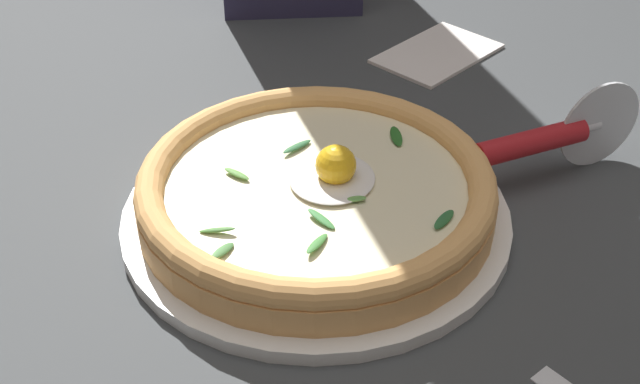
# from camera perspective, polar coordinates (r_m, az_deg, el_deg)

# --- Properties ---
(ground_plane) EXTENTS (2.40, 2.40, 0.03)m
(ground_plane) POSITION_cam_1_polar(r_m,az_deg,el_deg) (0.69, -1.08, -5.47)
(ground_plane) COLOR #3B3E40
(ground_plane) RESTS_ON ground
(pizza_plate) EXTENTS (0.33, 0.33, 0.01)m
(pizza_plate) POSITION_cam_1_polar(r_m,az_deg,el_deg) (0.72, -0.00, -1.68)
(pizza_plate) COLOR white
(pizza_plate) RESTS_ON ground
(pizza) EXTENTS (0.30, 0.30, 0.06)m
(pizza) POSITION_cam_1_polar(r_m,az_deg,el_deg) (0.70, 0.01, 0.11)
(pizza) COLOR #E5A761
(pizza) RESTS_ON pizza_plate
(pizza_cutter) EXTENTS (0.11, 0.15, 0.08)m
(pizza_cutter) POSITION_cam_1_polar(r_m,az_deg,el_deg) (0.78, 15.34, 3.60)
(pizza_cutter) COLOR silver
(pizza_cutter) RESTS_ON ground
(folded_napkin) EXTENTS (0.17, 0.15, 0.01)m
(folded_napkin) POSITION_cam_1_polar(r_m,az_deg,el_deg) (0.99, 7.89, 9.31)
(folded_napkin) COLOR white
(folded_napkin) RESTS_ON ground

